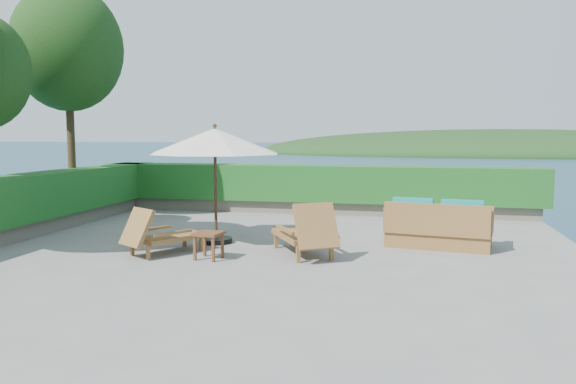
% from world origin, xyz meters
% --- Properties ---
extents(ground, '(12.00, 12.00, 0.00)m').
position_xyz_m(ground, '(0.00, 0.00, 0.00)').
color(ground, gray).
rests_on(ground, ground).
extents(foundation, '(12.00, 12.00, 3.00)m').
position_xyz_m(foundation, '(0.00, 0.00, -1.55)').
color(foundation, '#5E574B').
rests_on(foundation, ocean).
extents(offshore_island, '(126.00, 57.60, 12.60)m').
position_xyz_m(offshore_island, '(25.00, 140.00, -3.00)').
color(offshore_island, '#133216').
rests_on(offshore_island, ocean).
extents(planter_wall_far, '(12.00, 0.60, 0.36)m').
position_xyz_m(planter_wall_far, '(0.00, 5.60, 0.18)').
color(planter_wall_far, '#746B5D').
rests_on(planter_wall_far, ground).
extents(planter_wall_left, '(0.60, 12.00, 0.36)m').
position_xyz_m(planter_wall_left, '(-5.60, 0.00, 0.18)').
color(planter_wall_left, '#746B5D').
rests_on(planter_wall_left, ground).
extents(hedge_far, '(12.40, 0.90, 1.00)m').
position_xyz_m(hedge_far, '(0.00, 5.60, 0.85)').
color(hedge_far, '#164D17').
rests_on(hedge_far, planter_wall_far).
extents(hedge_left, '(0.90, 12.40, 1.00)m').
position_xyz_m(hedge_left, '(-5.60, 0.00, 0.85)').
color(hedge_left, '#164D17').
rests_on(hedge_left, planter_wall_left).
extents(tree_far, '(2.80, 2.80, 6.03)m').
position_xyz_m(tree_far, '(-6.00, 3.20, 4.40)').
color(tree_far, '#44321A').
rests_on(tree_far, ground).
extents(patio_umbrella, '(3.17, 3.17, 2.45)m').
position_xyz_m(patio_umbrella, '(-1.24, 0.90, 2.07)').
color(patio_umbrella, black).
rests_on(patio_umbrella, ground).
extents(lounge_left, '(1.37, 1.66, 0.90)m').
position_xyz_m(lounge_left, '(-1.88, -0.36, 0.38)').
color(lounge_left, brown).
rests_on(lounge_left, ground).
extents(lounge_right, '(1.54, 1.92, 1.03)m').
position_xyz_m(lounge_right, '(0.78, 0.08, 0.43)').
color(lounge_right, brown).
rests_on(lounge_right, ground).
extents(side_table, '(0.52, 0.52, 0.49)m').
position_xyz_m(side_table, '(-0.86, -0.56, 0.41)').
color(side_table, brown).
rests_on(side_table, ground).
extents(wicker_loveseat, '(2.17, 1.36, 0.99)m').
position_xyz_m(wicker_loveseat, '(3.22, 1.42, 0.39)').
color(wicker_loveseat, brown).
rests_on(wicker_loveseat, ground).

